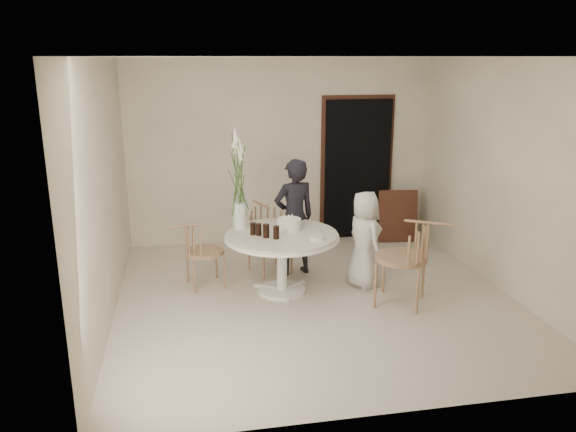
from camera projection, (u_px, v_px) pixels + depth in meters
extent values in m
plane|color=beige|center=(315.00, 298.00, 6.52)|extent=(4.50, 4.50, 0.00)
plane|color=white|center=(319.00, 57.00, 5.78)|extent=(4.50, 4.50, 0.00)
plane|color=#EBE5C5|center=(282.00, 152.00, 8.28)|extent=(4.50, 0.00, 4.50)
plane|color=#EBE5C5|center=(390.00, 252.00, 4.02)|extent=(4.50, 0.00, 4.50)
plane|color=#EBE5C5|center=(104.00, 193.00, 5.75)|extent=(0.00, 4.50, 4.50)
plane|color=#EBE5C5|center=(505.00, 177.00, 6.54)|extent=(0.00, 4.50, 4.50)
cube|color=black|center=(357.00, 170.00, 8.50)|extent=(1.00, 0.10, 2.10)
cube|color=#52281C|center=(357.00, 165.00, 8.52)|extent=(1.12, 0.03, 2.22)
cylinder|color=white|center=(282.00, 290.00, 6.69)|extent=(0.56, 0.56, 0.04)
cylinder|color=white|center=(282.00, 264.00, 6.60)|extent=(0.12, 0.12, 0.65)
cylinder|color=white|center=(282.00, 237.00, 6.50)|extent=(1.33, 1.33, 0.03)
cylinder|color=beige|center=(282.00, 235.00, 6.50)|extent=(1.30, 1.30, 0.04)
cube|color=#52281C|center=(398.00, 216.00, 8.44)|extent=(0.60, 0.24, 0.78)
cylinder|color=#A17B57|center=(264.00, 263.00, 6.98)|extent=(0.03, 0.03, 0.45)
cylinder|color=#A17B57|center=(291.00, 257.00, 7.18)|extent=(0.03, 0.03, 0.45)
cylinder|color=#A17B57|center=(249.00, 254.00, 7.31)|extent=(0.03, 0.03, 0.45)
cylinder|color=#A17B57|center=(276.00, 248.00, 7.51)|extent=(0.03, 0.03, 0.45)
cylinder|color=#A17B57|center=(270.00, 237.00, 7.18)|extent=(0.50, 0.50, 0.05)
cylinder|color=#A17B57|center=(384.00, 272.00, 6.61)|extent=(0.03, 0.03, 0.52)
cylinder|color=#A17B57|center=(375.00, 286.00, 6.20)|extent=(0.03, 0.03, 0.52)
cylinder|color=#A17B57|center=(423.00, 277.00, 6.45)|extent=(0.03, 0.03, 0.52)
cylinder|color=#A17B57|center=(417.00, 292.00, 6.04)|extent=(0.03, 0.03, 0.52)
cylinder|color=#A17B57|center=(401.00, 258.00, 6.25)|extent=(0.57, 0.57, 0.06)
cylinder|color=#A17B57|center=(225.00, 272.00, 6.72)|extent=(0.03, 0.03, 0.42)
cylinder|color=#A17B57|center=(216.00, 262.00, 7.05)|extent=(0.03, 0.03, 0.42)
cylinder|color=#A17B57|center=(194.00, 277.00, 6.59)|extent=(0.03, 0.03, 0.42)
cylinder|color=#A17B57|center=(187.00, 266.00, 6.92)|extent=(0.03, 0.03, 0.42)
cylinder|color=#A17B57|center=(205.00, 252.00, 6.76)|extent=(0.46, 0.46, 0.05)
imported|color=black|center=(294.00, 217.00, 7.07)|extent=(0.62, 0.48, 1.50)
imported|color=silver|center=(364.00, 240.00, 6.71)|extent=(0.51, 0.65, 1.18)
cylinder|color=white|center=(289.00, 224.00, 6.60)|extent=(0.28, 0.28, 0.14)
cylinder|color=#F8E19D|center=(289.00, 217.00, 6.57)|extent=(0.01, 0.01, 0.05)
cylinder|color=#F8E19D|center=(292.00, 216.00, 6.61)|extent=(0.01, 0.01, 0.05)
cylinder|color=#F8E19D|center=(285.00, 217.00, 6.58)|extent=(0.01, 0.01, 0.05)
cylinder|color=black|center=(276.00, 232.00, 6.28)|extent=(0.09, 0.09, 0.15)
cylinder|color=black|center=(266.00, 231.00, 6.32)|extent=(0.08, 0.08, 0.16)
cylinder|color=black|center=(253.00, 229.00, 6.43)|extent=(0.08, 0.08, 0.14)
cylinder|color=black|center=(259.00, 229.00, 6.40)|extent=(0.08, 0.08, 0.14)
cylinder|color=silver|center=(317.00, 238.00, 6.26)|extent=(0.22, 0.22, 0.04)
cylinder|color=silver|center=(240.00, 215.00, 6.66)|extent=(0.16, 0.16, 0.31)
cylinder|color=#3C6029|center=(241.00, 184.00, 6.57)|extent=(0.01, 0.01, 0.77)
cone|color=white|center=(240.00, 151.00, 6.47)|extent=(0.08, 0.08, 0.20)
cylinder|color=#3C6029|center=(239.00, 181.00, 6.58)|extent=(0.01, 0.01, 0.83)
cone|color=white|center=(238.00, 145.00, 6.46)|extent=(0.08, 0.08, 0.20)
cylinder|color=#3C6029|center=(236.00, 178.00, 6.55)|extent=(0.01, 0.01, 0.90)
cone|color=white|center=(235.00, 140.00, 6.42)|extent=(0.08, 0.08, 0.20)
cylinder|color=#3C6029|center=(236.00, 176.00, 6.51)|extent=(0.01, 0.01, 0.96)
cone|color=white|center=(235.00, 134.00, 6.37)|extent=(0.08, 0.08, 0.20)
cylinder|color=#3C6029|center=(239.00, 185.00, 6.52)|extent=(0.01, 0.01, 0.77)
cone|color=white|center=(238.00, 152.00, 6.42)|extent=(0.08, 0.08, 0.20)
cylinder|color=#3C6029|center=(241.00, 181.00, 6.53)|extent=(0.01, 0.01, 0.83)
cone|color=white|center=(240.00, 146.00, 6.42)|extent=(0.08, 0.08, 0.20)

